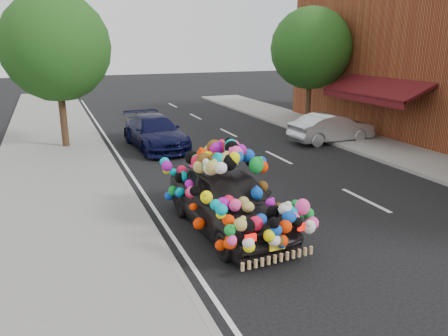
% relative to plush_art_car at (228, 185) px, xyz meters
% --- Properties ---
extents(ground, '(100.00, 100.00, 0.00)m').
position_rel_plush_art_car_xyz_m(ground, '(0.66, 0.31, -1.07)').
color(ground, black).
rests_on(ground, ground).
extents(sidewalk, '(4.00, 60.00, 0.12)m').
position_rel_plush_art_car_xyz_m(sidewalk, '(-3.64, 0.31, -1.01)').
color(sidewalk, gray).
rests_on(sidewalk, ground).
extents(kerb, '(0.15, 60.00, 0.13)m').
position_rel_plush_art_car_xyz_m(kerb, '(-1.69, 0.31, -1.01)').
color(kerb, gray).
rests_on(kerb, ground).
extents(footpath_far, '(3.00, 40.00, 0.12)m').
position_rel_plush_art_car_xyz_m(footpath_far, '(8.86, 3.31, -1.01)').
color(footpath_far, gray).
rests_on(footpath_far, ground).
extents(lane_markings, '(6.00, 50.00, 0.01)m').
position_rel_plush_art_car_xyz_m(lane_markings, '(4.26, 0.31, -1.06)').
color(lane_markings, silver).
rests_on(lane_markings, ground).
extents(tree_near_sidewalk, '(4.20, 4.20, 6.13)m').
position_rel_plush_art_car_xyz_m(tree_near_sidewalk, '(-3.14, 9.81, 2.95)').
color(tree_near_sidewalk, '#332114').
rests_on(tree_near_sidewalk, ground).
extents(tree_far_b, '(4.00, 4.00, 5.90)m').
position_rel_plush_art_car_xyz_m(tree_far_b, '(8.66, 10.31, 2.82)').
color(tree_far_b, '#332114').
rests_on(tree_far_b, ground).
extents(plush_art_car, '(2.35, 4.57, 2.10)m').
position_rel_plush_art_car_xyz_m(plush_art_car, '(0.00, 0.00, 0.00)').
color(plush_art_car, black).
rests_on(plush_art_car, ground).
extents(navy_sedan, '(2.15, 4.65, 1.32)m').
position_rel_plush_art_car_xyz_m(navy_sedan, '(0.30, 8.59, -0.41)').
color(navy_sedan, black).
rests_on(navy_sedan, ground).
extents(silver_hatchback, '(3.86, 1.51, 1.25)m').
position_rel_plush_art_car_xyz_m(silver_hatchback, '(7.66, 6.79, -0.45)').
color(silver_hatchback, '#B0B3B8').
rests_on(silver_hatchback, ground).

